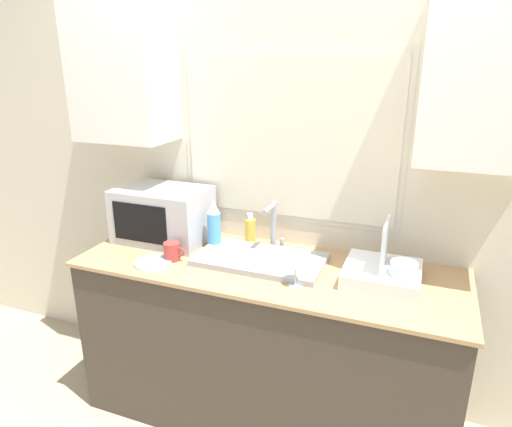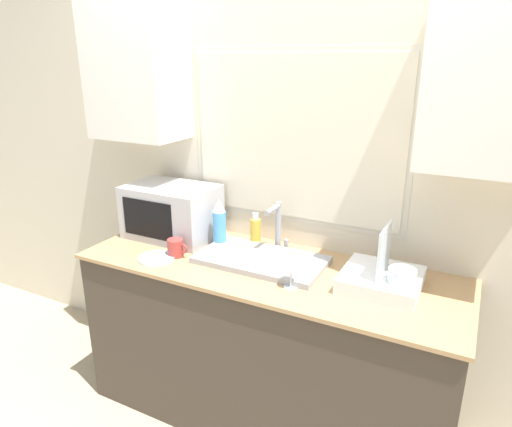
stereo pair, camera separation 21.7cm
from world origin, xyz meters
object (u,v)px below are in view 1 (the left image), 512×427
Objects in this scene: mug_near_sink at (172,251)px; wine_glass at (296,258)px; dish_rack at (384,272)px; soap_bottle at (250,231)px; spray_bottle at (214,225)px; faucet at (273,222)px; microwave at (163,214)px.

wine_glass is at bearing -3.71° from mug_near_sink.
soap_bottle is (-0.74, 0.18, 0.03)m from dish_rack.
mug_near_sink is at bearing -120.38° from spray_bottle.
soap_bottle is at bearing 177.62° from faucet.
soap_bottle is (0.17, 0.10, -0.05)m from spray_bottle.
mug_near_sink is (-0.13, -0.22, -0.08)m from spray_bottle.
dish_rack is at bearing -3.81° from microwave.
microwave is at bearing 176.19° from dish_rack.
microwave is at bearing -171.43° from faucet.
spray_bottle reaches higher than wine_glass.
dish_rack is 0.91m from spray_bottle.
microwave is 2.72× the size of soap_bottle.
faucet is at bearing 163.78° from dish_rack.
spray_bottle is 1.44× the size of wine_glass.
faucet is at bearing 36.28° from mug_near_sink.
mug_near_sink is (-0.43, -0.32, -0.11)m from faucet.
spray_bottle is 2.30× the size of mug_near_sink.
spray_bottle is at bearing 153.58° from wine_glass.
dish_rack is at bearing -13.79° from soap_bottle.
mug_near_sink is (-0.30, -0.32, -0.03)m from soap_bottle.
dish_rack reaches higher than wine_glass.
faucet is at bearing 8.57° from microwave.
dish_rack reaches higher than soap_bottle.
wine_glass is (-0.37, -0.19, 0.09)m from dish_rack.
dish_rack is 1.28× the size of spray_bottle.
wine_glass reaches higher than mug_near_sink.
microwave is 2.71× the size of wine_glass.
soap_bottle is at bearing 30.91° from spray_bottle.
dish_rack reaches higher than mug_near_sink.
dish_rack is 1.86× the size of soap_bottle.
faucet is 0.64m from dish_rack.
soap_bottle is at bearing 166.21° from dish_rack.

